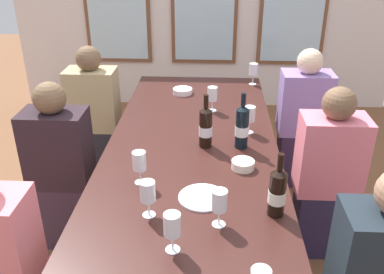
# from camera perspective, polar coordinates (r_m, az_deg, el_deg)

# --- Properties ---
(ground_plane) EXTENTS (12.00, 12.00, 0.00)m
(ground_plane) POSITION_cam_1_polar(r_m,az_deg,el_deg) (2.88, -0.04, -14.60)
(ground_plane) COLOR brown
(dining_table) EXTENTS (1.00, 2.58, 0.74)m
(dining_table) POSITION_cam_1_polar(r_m,az_deg,el_deg) (2.48, -0.05, -2.74)
(dining_table) COLOR #391B17
(dining_table) RESTS_ON ground
(white_plate_0) EXTENTS (0.23, 0.23, 0.01)m
(white_plate_0) POSITION_cam_1_polar(r_m,az_deg,el_deg) (2.01, 1.44, -8.17)
(white_plate_0) COLOR white
(white_plate_0) RESTS_ON dining_table
(wine_bottle_0) EXTENTS (0.08, 0.08, 0.32)m
(wine_bottle_0) POSITION_cam_1_polar(r_m,az_deg,el_deg) (2.42, 1.85, 1.35)
(wine_bottle_0) COLOR black
(wine_bottle_0) RESTS_ON dining_table
(wine_bottle_1) EXTENTS (0.08, 0.08, 0.33)m
(wine_bottle_1) POSITION_cam_1_polar(r_m,az_deg,el_deg) (2.42, 6.76, 1.40)
(wine_bottle_1) COLOR black
(wine_bottle_1) RESTS_ON dining_table
(wine_bottle_2) EXTENTS (0.08, 0.08, 0.31)m
(wine_bottle_2) POSITION_cam_1_polar(r_m,az_deg,el_deg) (1.89, 11.45, -7.31)
(wine_bottle_2) COLOR black
(wine_bottle_2) RESTS_ON dining_table
(tasting_bowl_0) EXTENTS (0.12, 0.12, 0.05)m
(tasting_bowl_0) POSITION_cam_1_polar(r_m,az_deg,el_deg) (2.25, 6.89, -3.72)
(tasting_bowl_0) COLOR white
(tasting_bowl_0) RESTS_ON dining_table
(tasting_bowl_1) EXTENTS (0.15, 0.15, 0.04)m
(tasting_bowl_1) POSITION_cam_1_polar(r_m,az_deg,el_deg) (3.27, -1.28, 6.23)
(tasting_bowl_1) COLOR white
(tasting_bowl_1) RESTS_ON dining_table
(wine_glass_0) EXTENTS (0.07, 0.07, 0.17)m
(wine_glass_0) POSITION_cam_1_polar(r_m,az_deg,el_deg) (2.91, 2.77, 5.69)
(wine_glass_0) COLOR white
(wine_glass_0) RESTS_ON dining_table
(wine_glass_1) EXTENTS (0.07, 0.07, 0.17)m
(wine_glass_1) POSITION_cam_1_polar(r_m,az_deg,el_deg) (2.61, 7.80, 2.94)
(wine_glass_1) COLOR white
(wine_glass_1) RESTS_ON dining_table
(wine_glass_3) EXTENTS (0.07, 0.07, 0.17)m
(wine_glass_3) POSITION_cam_1_polar(r_m,az_deg,el_deg) (2.08, -7.12, -3.43)
(wine_glass_3) COLOR white
(wine_glass_3) RESTS_ON dining_table
(wine_glass_4) EXTENTS (0.07, 0.07, 0.17)m
(wine_glass_4) POSITION_cam_1_polar(r_m,az_deg,el_deg) (1.79, 3.73, -8.77)
(wine_glass_4) COLOR white
(wine_glass_4) RESTS_ON dining_table
(wine_glass_5) EXTENTS (0.07, 0.07, 0.17)m
(wine_glass_5) POSITION_cam_1_polar(r_m,az_deg,el_deg) (1.66, -2.69, -11.85)
(wine_glass_5) COLOR white
(wine_glass_5) RESTS_ON dining_table
(wine_glass_7) EXTENTS (0.07, 0.07, 0.17)m
(wine_glass_7) POSITION_cam_1_polar(r_m,az_deg,el_deg) (3.47, 8.30, 8.90)
(wine_glass_7) COLOR white
(wine_glass_7) RESTS_ON dining_table
(wine_glass_8) EXTENTS (0.07, 0.07, 0.17)m
(wine_glass_8) POSITION_cam_1_polar(r_m,az_deg,el_deg) (1.85, -5.99, -7.44)
(wine_glass_8) COLOR white
(wine_glass_8) RESTS_ON dining_table
(seated_person_0) EXTENTS (0.38, 0.24, 1.11)m
(seated_person_0) POSITION_cam_1_polar(r_m,az_deg,el_deg) (3.44, -12.96, 2.41)
(seated_person_0) COLOR #26262D
(seated_person_0) RESTS_ON ground
(seated_person_1) EXTENTS (0.38, 0.24, 1.11)m
(seated_person_1) POSITION_cam_1_polar(r_m,az_deg,el_deg) (3.39, 14.67, 1.88)
(seated_person_1) COLOR #352442
(seated_person_1) RESTS_ON ground
(seated_person_2) EXTENTS (0.38, 0.24, 1.11)m
(seated_person_2) POSITION_cam_1_polar(r_m,az_deg,el_deg) (2.76, -17.25, -4.49)
(seated_person_2) COLOR #3A2938
(seated_person_2) RESTS_ON ground
(seated_person_3) EXTENTS (0.38, 0.24, 1.11)m
(seated_person_3) POSITION_cam_1_polar(r_m,az_deg,el_deg) (2.69, 17.73, -5.40)
(seated_person_3) COLOR #29213E
(seated_person_3) RESTS_ON ground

